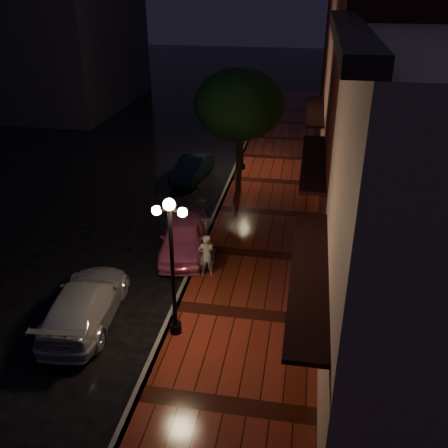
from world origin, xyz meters
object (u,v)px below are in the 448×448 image
Objects in this scene: navy_car at (192,168)px; parking_meter at (205,248)px; streetlamp_far at (243,124)px; silver_car at (85,303)px; streetlamp_near at (172,261)px; street_tree at (240,107)px; woman_with_umbrella at (206,238)px; pink_car at (184,236)px.

parking_meter reaches higher than navy_car.
streetlamp_far is 14.19m from silver_car.
street_tree is at bearing 88.65° from streetlamp_near.
streetlamp_far is 10.86m from woman_with_umbrella.
navy_car is 1.66× the size of woman_with_umbrella.
silver_car is (-0.52, -12.18, 0.05)m from navy_car.
street_tree reaches higher than woman_with_umbrella.
streetlamp_far is 1.93× the size of woman_with_umbrella.
silver_car is 4.61m from parking_meter.
pink_car is 1.85× the size of woman_with_umbrella.
parking_meter is at bearing -89.30° from streetlamp_far.
streetlamp_near is at bearing -72.23° from navy_car.
pink_car is 5.04m from silver_car.
pink_car is 1.62m from parking_meter.
silver_car is 4.44m from woman_with_umbrella.
pink_car is (-0.95, -9.11, -1.90)m from streetlamp_far.
street_tree is at bearing -102.36° from woman_with_umbrella.
pink_car is 2.30m from woman_with_umbrella.
street_tree is at bearing -85.09° from streetlamp_far.
streetlamp_far is 1.16× the size of navy_car.
navy_car is (-2.38, 12.43, -1.99)m from streetlamp_near.
woman_with_umbrella is (3.19, 2.94, 0.96)m from silver_car.
streetlamp_near is 5.33m from pink_car.
silver_car is (-1.96, -4.65, -0.04)m from pink_car.
silver_car is (-3.16, -10.74, -3.58)m from street_tree.
streetlamp_far is at bearing 110.10° from parking_meter.
streetlamp_near and streetlamp_far have the same top height.
woman_with_umbrella is at bearing -88.51° from streetlamp_far.
streetlamp_far reaches higher than navy_car.
streetlamp_far reaches higher than woman_with_umbrella.
streetlamp_far is 3.48m from navy_car.
streetlamp_near is 0.94× the size of silver_car.
street_tree reaches higher than navy_car.
streetlamp_near is at bearing -72.55° from parking_meter.
street_tree is at bearing 108.36° from parking_meter.
woman_with_umbrella is (0.28, -10.81, -0.97)m from streetlamp_far.
street_tree is at bearing -21.60° from navy_car.
streetlamp_near is 3.21× the size of parking_meter.
silver_car is 3.41× the size of parking_meter.
woman_with_umbrella reaches higher than silver_car.
woman_with_umbrella is at bearing -67.01° from navy_car.
pink_car is at bearing -66.73° from woman_with_umbrella.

